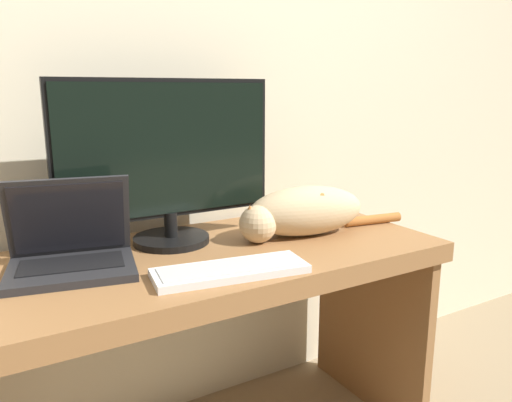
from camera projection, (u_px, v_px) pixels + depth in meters
wall_back at (145, 43)px, 1.58m from camera, size 6.40×0.06×2.60m
desk at (197, 301)px, 1.44m from camera, size 1.44×0.60×0.70m
monitor at (168, 161)px, 1.46m from camera, size 0.66×0.23×0.49m
laptop at (71, 252)px, 1.27m from camera, size 0.35×0.29×0.24m
external_keyboard at (230, 270)px, 1.25m from camera, size 0.41×0.19×0.02m
cat at (302, 211)px, 1.57m from camera, size 0.62×0.23×0.16m
small_toy at (285, 222)px, 1.67m from camera, size 0.04×0.04×0.04m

